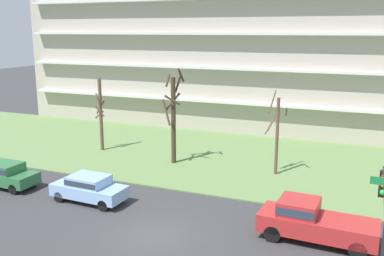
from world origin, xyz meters
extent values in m
plane|color=#38383A|center=(0.00, 0.00, 0.00)|extent=(160.00, 160.00, 0.00)
cube|color=#66844C|center=(0.00, 14.00, 0.04)|extent=(80.00, 16.00, 0.08)
cube|color=#B2A899|center=(0.00, 27.28, 7.87)|extent=(53.02, 10.56, 15.74)
cube|color=silver|center=(0.00, 21.55, 3.15)|extent=(50.90, 0.90, 0.24)
cube|color=silver|center=(0.00, 21.55, 6.29)|extent=(50.90, 0.90, 0.24)
cube|color=silver|center=(0.00, 21.55, 9.44)|extent=(50.90, 0.90, 0.24)
cylinder|color=brown|center=(-11.02, 12.09, 3.00)|extent=(0.28, 0.28, 5.99)
cylinder|color=brown|center=(-11.11, 11.89, 4.30)|extent=(0.55, 0.34, 0.95)
cylinder|color=brown|center=(-11.20, 12.35, 3.60)|extent=(0.67, 0.53, 1.11)
cylinder|color=brown|center=(-11.29, 12.29, 2.99)|extent=(0.55, 0.67, 0.60)
cylinder|color=brown|center=(-10.89, 11.79, 3.36)|extent=(0.74, 0.41, 0.91)
cylinder|color=#423023|center=(-4.06, 11.13, 3.23)|extent=(0.34, 0.34, 6.46)
cylinder|color=#423023|center=(-3.88, 10.60, 4.88)|extent=(1.17, 0.52, 0.76)
cylinder|color=#423023|center=(-4.31, 11.58, 4.59)|extent=(1.09, 0.71, 1.38)
cylinder|color=#423023|center=(-3.46, 11.19, 6.62)|extent=(0.30, 1.30, 1.11)
cylinder|color=#423023|center=(-3.81, 11.44, 5.94)|extent=(0.83, 0.69, 1.32)
cylinder|color=#423023|center=(-4.44, 11.08, 6.22)|extent=(0.25, 0.89, 0.89)
cylinder|color=#423023|center=(-4.41, 10.70, 3.95)|extent=(1.05, 0.91, 1.80)
cylinder|color=brown|center=(3.52, 11.45, 2.68)|extent=(0.22, 0.22, 5.37)
cylinder|color=brown|center=(3.09, 11.56, 5.07)|extent=(0.35, 0.96, 1.44)
cylinder|color=brown|center=(2.96, 11.62, 3.40)|extent=(0.45, 1.20, 1.03)
cylinder|color=brown|center=(4.05, 11.56, 4.42)|extent=(0.34, 1.13, 0.76)
cylinder|color=brown|center=(3.07, 11.59, 3.54)|extent=(0.41, 0.98, 0.89)
cube|color=#B22828|center=(7.38, 2.50, 0.82)|extent=(5.48, 2.22, 0.85)
cube|color=#B22828|center=(6.48, 2.54, 1.60)|extent=(1.87, 1.91, 0.70)
cube|color=#2D3847|center=(6.48, 2.54, 1.60)|extent=(1.84, 1.95, 0.38)
cylinder|color=black|center=(5.46, 1.69, 0.40)|extent=(0.81, 0.25, 0.80)
cylinder|color=black|center=(5.53, 3.47, 0.40)|extent=(0.81, 0.25, 0.80)
cylinder|color=black|center=(9.23, 1.53, 0.40)|extent=(0.81, 0.25, 0.80)
cylinder|color=black|center=(9.31, 3.31, 0.40)|extent=(0.81, 0.25, 0.80)
cube|color=#2D6B3D|center=(-11.89, 2.50, 0.67)|extent=(4.43, 1.87, 0.70)
cube|color=#2D6B3D|center=(-11.89, 2.50, 1.29)|extent=(2.23, 1.69, 0.55)
cube|color=#2D3847|center=(-11.89, 2.50, 1.29)|extent=(2.18, 1.73, 0.30)
cylinder|color=black|center=(-10.37, 1.68, 0.32)|extent=(0.64, 0.23, 0.64)
cylinder|color=black|center=(-10.34, 3.26, 0.32)|extent=(0.64, 0.23, 0.64)
cube|color=#8CB2E0|center=(-5.42, 2.50, 0.67)|extent=(4.46, 1.96, 0.70)
cube|color=#8CB2E0|center=(-5.42, 2.50, 1.29)|extent=(2.26, 1.74, 0.55)
cube|color=#2D3847|center=(-5.42, 2.50, 1.29)|extent=(2.22, 1.77, 0.30)
cylinder|color=black|center=(-6.99, 1.77, 0.32)|extent=(0.65, 0.24, 0.64)
cylinder|color=black|center=(-6.93, 3.35, 0.32)|extent=(0.65, 0.24, 0.64)
cylinder|color=black|center=(-3.91, 1.65, 0.32)|extent=(0.65, 0.24, 0.64)
cylinder|color=black|center=(-3.86, 3.23, 0.32)|extent=(0.65, 0.24, 0.64)
cube|color=black|center=(9.85, -1.67, 4.62)|extent=(0.28, 0.28, 0.90)
sphere|color=red|center=(9.85, -1.82, 4.92)|extent=(0.20, 0.20, 0.20)
sphere|color=#F2A519|center=(9.85, -1.82, 4.64)|extent=(0.20, 0.20, 0.20)
sphere|color=green|center=(9.85, -1.82, 4.36)|extent=(0.20, 0.20, 0.20)
camera|label=1|loc=(9.27, -17.23, 9.74)|focal=40.91mm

